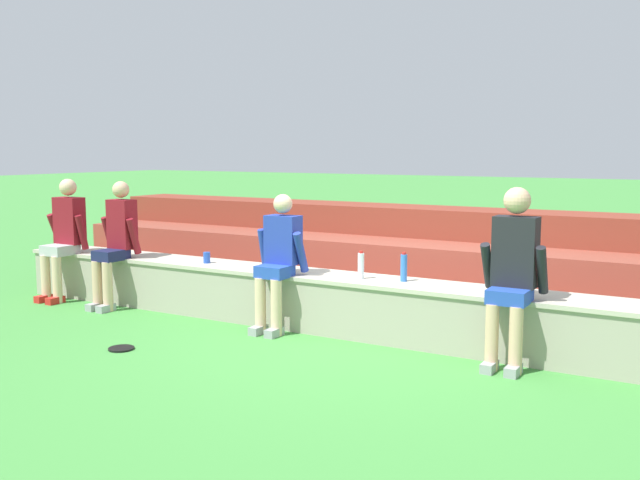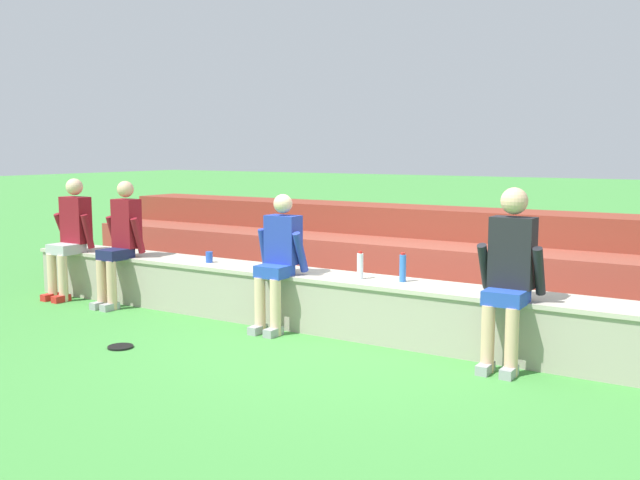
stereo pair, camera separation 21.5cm
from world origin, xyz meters
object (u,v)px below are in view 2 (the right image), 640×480
Objects in this scene: plastic_cup_right_end at (209,257)px; frisbee at (120,347)px; person_left_of_center at (120,240)px; water_bottle_near_right at (360,266)px; person_far_left at (70,234)px; water_bottle_near_left at (403,268)px; person_center at (278,258)px; person_right_of_center at (509,271)px.

frisbee is at bearing -80.65° from plastic_cup_right_end.
water_bottle_near_right is at bearing 4.91° from person_left_of_center.
person_far_left reaches higher than plastic_cup_right_end.
person_far_left is 11.95× the size of plastic_cup_right_end.
water_bottle_near_left is 1.20× the size of frisbee.
water_bottle_near_right reaches higher than plastic_cup_right_end.
person_center is at bearing 0.53° from person_left_of_center.
plastic_cup_right_end is at bearing 179.88° from water_bottle_near_right.
person_center reaches higher than water_bottle_near_left.
frisbee is at bearing -30.02° from person_far_left.
plastic_cup_right_end reaches higher than frisbee.
plastic_cup_right_end is (-1.11, 0.24, -0.11)m from person_center.
person_left_of_center is 0.96× the size of person_right_of_center.
water_bottle_near_left reaches higher than water_bottle_near_right.
person_center is (2.23, 0.02, -0.03)m from person_left_of_center.
water_bottle_near_left is (-1.13, 0.35, -0.12)m from person_right_of_center.
person_far_left reaches higher than water_bottle_near_right.
person_right_of_center is 6.44× the size of frisbee.
person_far_left is 6.24× the size of frisbee.
person_right_of_center is at bearing 21.95° from frisbee.
plastic_cup_right_end is at bearing 99.35° from frisbee.
person_right_of_center reaches higher than person_far_left.
water_bottle_near_right is at bearing -168.53° from water_bottle_near_left.
person_far_left reaches higher than water_bottle_near_left.
person_left_of_center is at bearing 0.41° from person_far_left.
plastic_cup_right_end is at bearing 13.34° from person_left_of_center.
person_far_left is at bearing -172.19° from plastic_cup_right_end.
person_center is (3.08, 0.03, -0.05)m from person_far_left.
water_bottle_near_left is at bearing 4.66° from person_far_left.
water_bottle_near_right is 2.24× the size of plastic_cup_right_end.
person_far_left is at bearing 149.98° from frisbee.
person_far_left is 4.31m from water_bottle_near_left.
plastic_cup_right_end is (1.97, 0.27, -0.16)m from person_far_left.
person_left_of_center is 1.06× the size of person_center.
water_bottle_near_right is 0.97× the size of water_bottle_near_left.
frisbee is (0.26, -1.56, -0.62)m from plastic_cup_right_end.
person_right_of_center reaches higher than person_center.
water_bottle_near_left is (1.22, 0.32, -0.04)m from person_center.
person_far_left is 1.01× the size of person_left_of_center.
person_far_left is 5.43m from person_right_of_center.
person_center is at bearing -163.39° from water_bottle_near_right.
person_center is at bearing 0.50° from person_far_left.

